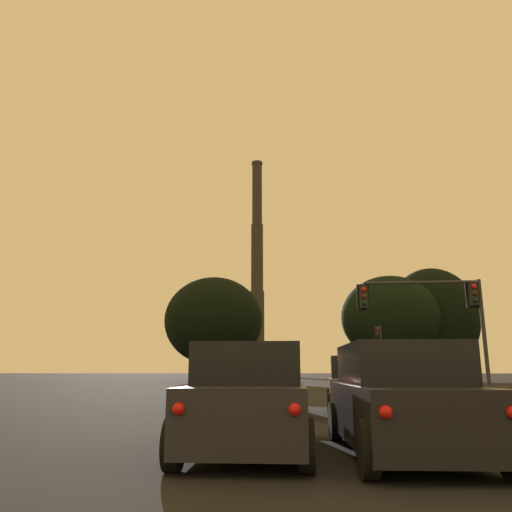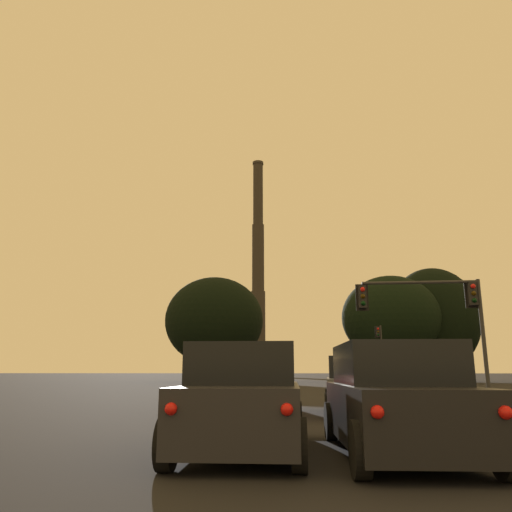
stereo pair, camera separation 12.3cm
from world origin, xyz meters
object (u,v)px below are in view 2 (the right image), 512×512
Objects in this scene: traffic_light_far_right at (380,346)px; smokestack at (258,288)px; traffic_light_overhead_right at (437,308)px; suv_left_lane_second at (245,399)px; pickup_truck_left_lane_front at (257,389)px; suv_center_lane_second at (396,400)px; suv_center_lane_front at (356,386)px.

traffic_light_far_right is 0.10× the size of smokestack.
traffic_light_far_right reaches higher than traffic_light_overhead_right.
pickup_truck_left_lane_front is at bearing 92.47° from suv_left_lane_second.
suv_center_lane_second is 125.76m from smokestack.
smokestack is (-10.11, 114.65, 22.47)m from pickup_truck_left_lane_front.
suv_center_lane_front is 8.10m from traffic_light_overhead_right.
suv_center_lane_second is 45.52m from traffic_light_far_right.
suv_left_lane_second is (-2.63, 0.27, 0.00)m from suv_center_lane_second.
suv_left_lane_second is at bearing -106.70° from suv_center_lane_front.
pickup_truck_left_lane_front is 1.12× the size of suv_left_lane_second.
traffic_light_far_right is at bearing 86.39° from traffic_light_overhead_right.
suv_center_lane_second is at bearing -88.60° from suv_center_lane_front.
traffic_light_overhead_right is at bearing 56.19° from suv_center_lane_front.
pickup_truck_left_lane_front is 10.27m from traffic_light_overhead_right.
smokestack is (-17.85, 108.81, 19.07)m from traffic_light_overhead_right.
suv_center_lane_second is at bearing -107.79° from traffic_light_overhead_right.
suv_left_lane_second is 8.49m from suv_center_lane_front.
suv_center_lane_second is (3.17, -8.39, 0.09)m from pickup_truck_left_lane_front.
suv_center_lane_second is 1.00× the size of suv_center_lane_front.
traffic_light_overhead_right is at bearing -93.61° from traffic_light_far_right.
traffic_light_far_right is (9.14, 44.67, 3.08)m from suv_left_lane_second.
smokestack is at bearing 93.67° from suv_left_lane_second.
traffic_light_far_right is at bearing 82.82° from suv_center_lane_front.
suv_center_lane_second is at bearing -68.66° from pickup_truck_left_lane_front.
suv_left_lane_second is (0.53, -8.13, 0.09)m from pickup_truck_left_lane_front.
suv_left_lane_second is at bearing -85.58° from pickup_truck_left_lane_front.
traffic_light_far_right is at bearing 77.15° from suv_left_lane_second.
suv_left_lane_second is 0.08× the size of smokestack.
smokestack is at bearing 95.71° from pickup_truck_left_lane_front.
traffic_light_far_right is (6.33, 36.66, 3.08)m from suv_center_lane_front.
pickup_truck_left_lane_front is 1.11× the size of suv_center_lane_second.
suv_center_lane_second is 1.01× the size of suv_left_lane_second.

